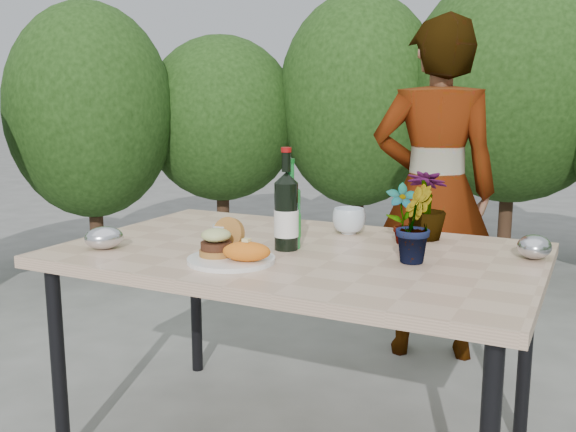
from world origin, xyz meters
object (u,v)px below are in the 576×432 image
at_px(patio_table, 298,265).
at_px(dinner_plate, 231,260).
at_px(wine_bottle, 286,212).
at_px(person, 434,191).

distance_m(patio_table, dinner_plate, 0.28).
height_order(patio_table, wine_bottle, wine_bottle).
height_order(dinner_plate, wine_bottle, wine_bottle).
height_order(dinner_plate, person, person).
bearing_deg(patio_table, person, 79.55).
relative_size(dinner_plate, person, 0.17).
bearing_deg(person, wine_bottle, 59.68).
bearing_deg(wine_bottle, person, 68.76).
bearing_deg(dinner_plate, wine_bottle, 70.65).
height_order(patio_table, dinner_plate, dinner_plate).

